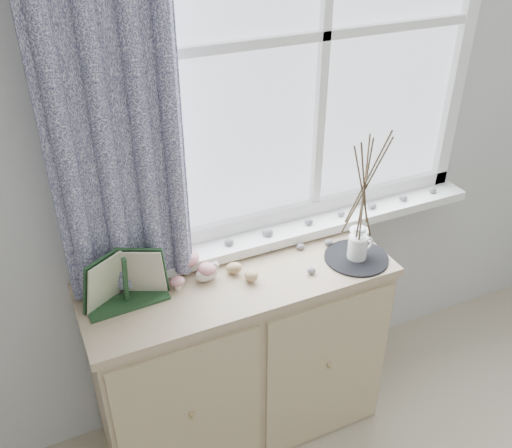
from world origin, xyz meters
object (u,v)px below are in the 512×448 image
object	(u,v)px
botanical_book	(126,282)
twig_pitcher	(365,184)
sideboard	(241,357)
toadstool_cluster	(189,264)

from	to	relation	value
botanical_book	twig_pitcher	distance (m)	0.92
sideboard	twig_pitcher	distance (m)	0.90
botanical_book	twig_pitcher	world-z (taller)	twig_pitcher
botanical_book	toadstool_cluster	world-z (taller)	botanical_book
botanical_book	twig_pitcher	size ratio (longest dim) A/B	0.57
toadstool_cluster	twig_pitcher	world-z (taller)	twig_pitcher
sideboard	toadstool_cluster	world-z (taller)	toadstool_cluster
sideboard	twig_pitcher	world-z (taller)	twig_pitcher
sideboard	botanical_book	world-z (taller)	botanical_book
toadstool_cluster	sideboard	bearing A→B (deg)	-26.54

